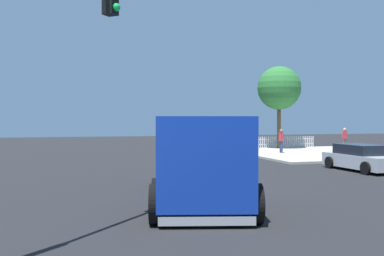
% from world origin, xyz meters
% --- Properties ---
extents(ground_plane, '(100.00, 100.00, 0.00)m').
position_xyz_m(ground_plane, '(0.00, 0.00, 0.00)').
color(ground_plane, black).
extents(sidewalk_corner_near, '(12.01, 12.01, 0.14)m').
position_xyz_m(sidewalk_corner_near, '(-12.82, -12.82, 0.07)').
color(sidewalk_corner_near, '#B2ADA0').
rests_on(sidewalk_corner_near, ground).
extents(delivery_truck, '(4.68, 8.91, 2.66)m').
position_xyz_m(delivery_truck, '(1.32, 1.82, 1.41)').
color(delivery_truck, '#1438AD').
rests_on(delivery_truck, ground).
extents(traffic_light_primary, '(3.08, 3.43, 6.45)m').
position_xyz_m(traffic_light_primary, '(6.21, 6.47, 4.38)').
color(traffic_light_primary, '#38383D').
rests_on(traffic_light_primary, sidewalk_corner_far).
extents(sedan_silver, '(2.08, 4.32, 1.31)m').
position_xyz_m(sedan_silver, '(-8.78, -3.23, 0.63)').
color(sedan_silver, '#B7BABF').
rests_on(sedan_silver, ground).
extents(pedestrian_near_corner, '(0.51, 0.32, 1.73)m').
position_xyz_m(pedestrian_near_corner, '(-16.31, -15.16, 1.13)').
color(pedestrian_near_corner, '#4C4C51').
rests_on(pedestrian_near_corner, sidewalk_corner_near).
extents(pedestrian_crossing, '(0.24, 0.53, 1.71)m').
position_xyz_m(pedestrian_crossing, '(-9.57, -13.19, 1.11)').
color(pedestrian_crossing, navy).
rests_on(pedestrian_crossing, sidewalk_corner_near).
extents(picket_fence_run, '(5.50, 0.05, 0.95)m').
position_xyz_m(picket_fence_run, '(-12.82, -18.58, 0.62)').
color(picket_fence_run, silver).
rests_on(picket_fence_run, sidewalk_corner_near).
extents(shade_tree_near, '(3.62, 3.62, 6.85)m').
position_xyz_m(shade_tree_near, '(-11.72, -17.66, 5.15)').
color(shade_tree_near, brown).
rests_on(shade_tree_near, sidewalk_corner_near).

